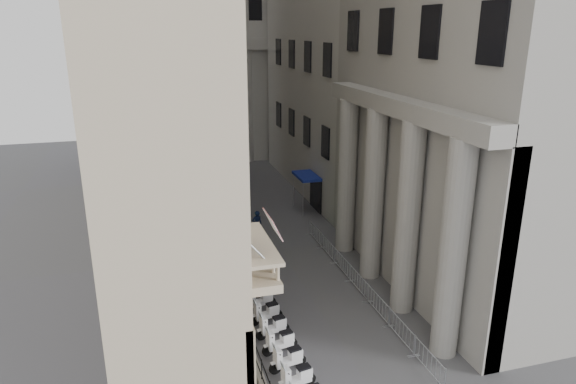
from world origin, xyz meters
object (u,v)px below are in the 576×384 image
at_px(security_tent, 213,189).
at_px(info_kiosk, 214,236).
at_px(pedestrian_a, 257,224).
at_px(pedestrian_b, 244,176).
at_px(street_lamp, 201,160).

distance_m(security_tent, info_kiosk, 4.39).
distance_m(pedestrian_a, pedestrian_b, 12.64).
relative_size(info_kiosk, pedestrian_b, 1.01).
xyz_separation_m(street_lamp, pedestrian_a, (2.99, -6.39, -3.30)).
bearing_deg(pedestrian_a, street_lamp, -71.23).
bearing_deg(pedestrian_b, info_kiosk, 109.07).
xyz_separation_m(info_kiosk, pedestrian_b, (4.78, 13.76, -0.02)).
bearing_deg(pedestrian_a, info_kiosk, 14.19).
bearing_deg(pedestrian_a, security_tent, -51.29).
bearing_deg(street_lamp, pedestrian_b, 66.39).
distance_m(street_lamp, pedestrian_b, 8.35).
height_order(security_tent, info_kiosk, security_tent).
height_order(pedestrian_a, pedestrian_b, pedestrian_a).
bearing_deg(info_kiosk, pedestrian_a, 41.40).
xyz_separation_m(security_tent, info_kiosk, (-0.59, -3.85, -2.03)).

